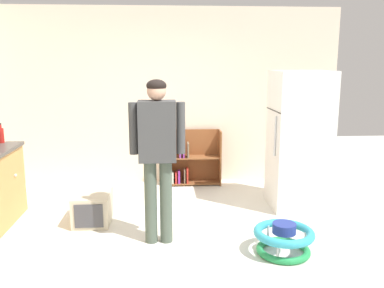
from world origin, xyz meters
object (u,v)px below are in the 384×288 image
Objects in this scene: baby_walker at (284,239)px; ketchup_bottle at (1,135)px; refrigerator at (299,140)px; bookshelf at (191,161)px; pet_carrier at (93,208)px; standing_person at (157,147)px.

baby_walker is 3.58m from ketchup_bottle.
refrigerator reaches higher than ketchup_bottle.
bookshelf is 1.54× the size of pet_carrier.
refrigerator is at bearing 67.27° from baby_walker.
refrigerator is 1.63m from baby_walker.
standing_person reaches higher than bookshelf.
standing_person is 3.11× the size of pet_carrier.
ketchup_bottle is (-1.95, 1.02, -0.03)m from standing_person.
baby_walker is 2.46× the size of ketchup_bottle.
pet_carrier is at bearing 143.28° from standing_person.
ketchup_bottle is at bearing 179.31° from refrigerator.
standing_person is at bearing -103.10° from bookshelf.
baby_walker is (0.76, -2.44, -0.21)m from bookshelf.
refrigerator is at bearing 28.36° from standing_person.
bookshelf is 1.97m from pet_carrier.
pet_carrier is 1.48m from ketchup_bottle.
pet_carrier is 2.24× the size of ketchup_bottle.
refrigerator reaches higher than standing_person.
baby_walker is at bearing -72.63° from bookshelf.
ketchup_bottle is at bearing -156.57° from bookshelf.
refrigerator is 2.72m from pet_carrier.
refrigerator is 3.76m from ketchup_bottle.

